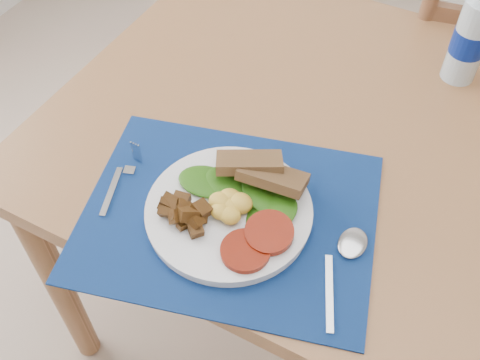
# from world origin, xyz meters

# --- Properties ---
(table) EXTENTS (1.40, 0.90, 0.75)m
(table) POSITION_xyz_m (0.00, 0.20, 0.67)
(table) COLOR brown
(table) RESTS_ON ground
(placemat) EXTENTS (0.57, 0.49, 0.00)m
(placemat) POSITION_xyz_m (-0.24, -0.08, 0.75)
(placemat) COLOR black
(placemat) RESTS_ON table
(breakfast_plate) EXTENTS (0.28, 0.28, 0.07)m
(breakfast_plate) POSITION_xyz_m (-0.24, -0.09, 0.77)
(breakfast_plate) COLOR silver
(breakfast_plate) RESTS_ON placemat
(fork) EXTENTS (0.05, 0.15, 0.00)m
(fork) POSITION_xyz_m (-0.44, -0.10, 0.76)
(fork) COLOR #B2B5BA
(fork) RESTS_ON placemat
(spoon) EXTENTS (0.06, 0.19, 0.01)m
(spoon) POSITION_xyz_m (-0.03, -0.07, 0.76)
(spoon) COLOR #B2B5BA
(spoon) RESTS_ON placemat
(water_bottle) EXTENTS (0.07, 0.07, 0.24)m
(water_bottle) POSITION_xyz_m (0.01, 0.46, 0.86)
(water_bottle) COLOR #ADBFCC
(water_bottle) RESTS_ON table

